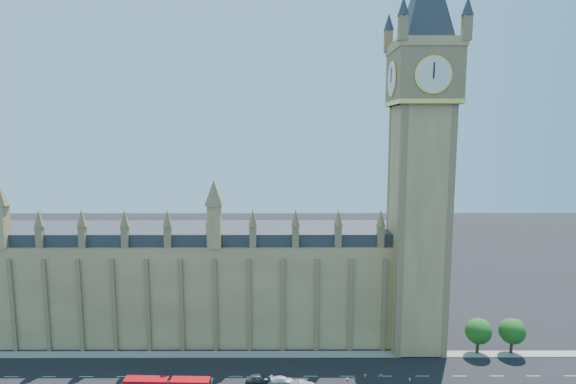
{
  "coord_description": "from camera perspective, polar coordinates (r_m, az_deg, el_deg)",
  "views": [
    {
      "loc": [
        6.94,
        -90.21,
        51.51
      ],
      "look_at": [
        7.23,
        10.0,
        38.55
      ],
      "focal_mm": 28.0,
      "sensor_mm": 36.0,
      "label": 1
    }
  ],
  "objects": [
    {
      "name": "ground",
      "position": [
        104.12,
        -4.29,
        -22.31
      ],
      "size": [
        400.0,
        400.0,
        0.0
      ],
      "primitive_type": "plane",
      "color": "black",
      "rests_on": "ground"
    },
    {
      "name": "palace_westminster",
      "position": [
        122.59,
        -15.54,
        -10.79
      ],
      "size": [
        120.0,
        20.0,
        28.0
      ],
      "color": "#99794A",
      "rests_on": "ground"
    },
    {
      "name": "elizabeth_tower",
      "position": [
        108.78,
        16.62,
        8.67
      ],
      "size": [
        20.59,
        20.59,
        105.0
      ],
      "color": "#99794A",
      "rests_on": "ground"
    },
    {
      "name": "kerb_north",
      "position": [
        112.41,
        -3.92,
        -19.88
      ],
      "size": [
        160.0,
        3.0,
        0.16
      ],
      "primitive_type": "cube",
      "color": "gray",
      "rests_on": "ground"
    },
    {
      "name": "tree_east_near",
      "position": [
        119.22,
        23.1,
        -15.87
      ],
      "size": [
        6.0,
        6.0,
        8.5
      ],
      "color": "#382619",
      "rests_on": "ground"
    },
    {
      "name": "tree_east_far",
      "position": [
        122.48,
        26.67,
        -15.44
      ],
      "size": [
        6.0,
        6.0,
        8.5
      ],
      "color": "#382619",
      "rests_on": "ground"
    },
    {
      "name": "car_grey",
      "position": [
        101.79,
        -3.88,
        -22.53
      ],
      "size": [
        4.92,
        2.49,
        1.61
      ],
      "primitive_type": "imported",
      "rotation": [
        0.0,
        0.0,
        1.7
      ],
      "color": "#404347",
      "rests_on": "ground"
    },
    {
      "name": "car_white",
      "position": [
        101.11,
        -0.73,
        -22.79
      ],
      "size": [
        4.98,
        2.24,
        1.42
      ],
      "primitive_type": "imported",
      "rotation": [
        0.0,
        0.0,
        1.52
      ],
      "color": "silver",
      "rests_on": "ground"
    },
    {
      "name": "cone_a",
      "position": [
        104.85,
        9.77,
        -21.95
      ],
      "size": [
        0.47,
        0.47,
        0.7
      ],
      "rotation": [
        0.0,
        0.0,
        0.08
      ],
      "color": "black",
      "rests_on": "ground"
    },
    {
      "name": "cone_b",
      "position": [
        105.37,
        15.22,
        -21.95
      ],
      "size": [
        0.57,
        0.57,
        0.71
      ],
      "rotation": [
        0.0,
        0.0,
        0.37
      ],
      "color": "black",
      "rests_on": "ground"
    },
    {
      "name": "cone_c",
      "position": [
        105.61,
        11.73,
        -21.8
      ],
      "size": [
        0.48,
        0.48,
        0.62
      ],
      "rotation": [
        0.0,
        0.0,
        -0.28
      ],
      "color": "black",
      "rests_on": "ground"
    },
    {
      "name": "cone_d",
      "position": [
        103.04,
        7.58,
        -22.48
      ],
      "size": [
        0.44,
        0.44,
        0.69
      ],
      "rotation": [
        0.0,
        0.0,
        0.02
      ],
      "color": "black",
      "rests_on": "ground"
    }
  ]
}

